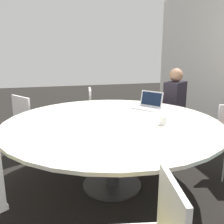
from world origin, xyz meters
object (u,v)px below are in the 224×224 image
chair_1 (98,110)px  laptop (149,104)px  chair_2 (30,119)px  chair_0 (176,110)px  person_0 (175,102)px  coffee_cup (163,121)px

chair_1 → laptop: (1.01, 0.48, 0.28)m
chair_2 → chair_1: bearing=70.9°
chair_0 → laptop: laptop is taller
chair_0 → chair_2: 2.29m
person_0 → laptop: bearing=-1.2°
person_0 → coffee_cup: (1.17, -0.76, 0.08)m
person_0 → laptop: size_ratio=3.04×
chair_0 → laptop: size_ratio=2.18×
chair_1 → coffee_cup: (1.72, 0.34, 0.27)m
chair_0 → chair_2: same height
person_0 → laptop: person_0 is taller
chair_0 → coffee_cup: size_ratio=9.55×
laptop → coffee_cup: bearing=-48.1°
coffee_cup → person_0: bearing=146.9°
laptop → chair_0: bearing=93.8°
chair_0 → person_0: size_ratio=0.71×
person_0 → chair_1: bearing=-63.8°
chair_1 → coffee_cup: bearing=18.7°
chair_1 → person_0: (0.55, 1.10, 0.19)m
chair_1 → chair_2: 1.09m
person_0 → laptop: (0.46, -0.63, 0.09)m
chair_2 → person_0: 2.17m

